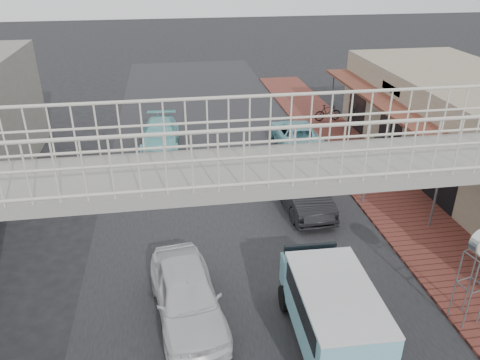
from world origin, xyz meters
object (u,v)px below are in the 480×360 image
object	(u,v)px
dark_sedan	(301,190)
angkot_van	(332,307)
arrow_sign	(385,147)
angkot_far	(160,135)
white_hatchback	(187,295)
motorcycle_near	(351,148)
motorcycle_far	(328,113)
angkot_curb	(296,134)

from	to	relation	value
dark_sedan	angkot_van	bearing A→B (deg)	-102.50
arrow_sign	dark_sedan	bearing A→B (deg)	163.97
angkot_far	arrow_sign	distance (m)	11.16
white_hatchback	motorcycle_near	bearing A→B (deg)	41.74
motorcycle_far	angkot_curb	bearing A→B (deg)	135.43
angkot_curb	angkot_far	size ratio (longest dim) A/B	1.01
angkot_curb	arrow_sign	xyz separation A→B (m)	(1.66, -6.22, 1.70)
dark_sedan	motorcycle_far	world-z (taller)	dark_sedan
dark_sedan	angkot_far	xyz separation A→B (m)	(-5.33, 7.00, -0.05)
white_hatchback	dark_sedan	world-z (taller)	white_hatchback
motorcycle_near	dark_sedan	bearing A→B (deg)	137.98
dark_sedan	angkot_curb	world-z (taller)	dark_sedan
angkot_far	motorcycle_near	world-z (taller)	angkot_far
dark_sedan	angkot_van	world-z (taller)	angkot_van
arrow_sign	angkot_van	bearing A→B (deg)	-136.31
angkot_van	arrow_sign	xyz separation A→B (m)	(4.37, 6.95, 1.09)
dark_sedan	angkot_van	xyz separation A→B (m)	(-1.25, -7.05, 0.55)
angkot_van	arrow_sign	distance (m)	8.28
white_hatchback	motorcycle_near	distance (m)	12.65
angkot_far	motorcycle_far	world-z (taller)	angkot_far
motorcycle_far	arrow_sign	world-z (taller)	arrow_sign
angkot_far	angkot_van	distance (m)	14.65
angkot_van	motorcycle_near	distance (m)	12.20
motorcycle_far	arrow_sign	bearing A→B (deg)	169.47
white_hatchback	motorcycle_far	size ratio (longest dim) A/B	2.62
arrow_sign	motorcycle_near	bearing A→B (deg)	69.04
dark_sedan	motorcycle_far	bearing A→B (deg)	63.32
dark_sedan	motorcycle_near	bearing A→B (deg)	46.28
angkot_curb	motorcycle_far	world-z (taller)	angkot_curb
dark_sedan	motorcycle_near	size ratio (longest dim) A/B	2.42
angkot_far	arrow_sign	world-z (taller)	arrow_sign
angkot_far	arrow_sign	xyz separation A→B (m)	(8.44, -7.10, 1.68)
angkot_curb	white_hatchback	bearing A→B (deg)	63.07
angkot_van	arrow_sign	world-z (taller)	arrow_sign
angkot_curb	arrow_sign	size ratio (longest dim) A/B	1.62
motorcycle_near	arrow_sign	size ratio (longest dim) A/B	0.63
white_hatchback	motorcycle_near	world-z (taller)	white_hatchback
angkot_van	motorcycle_near	world-z (taller)	angkot_van
white_hatchback	dark_sedan	size ratio (longest dim) A/B	0.99
dark_sedan	motorcycle_near	xyz separation A→B (m)	(3.61, 4.11, -0.14)
angkot_curb	angkot_van	distance (m)	13.47
white_hatchback	angkot_curb	xyz separation A→B (m)	(6.14, 11.56, -0.09)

